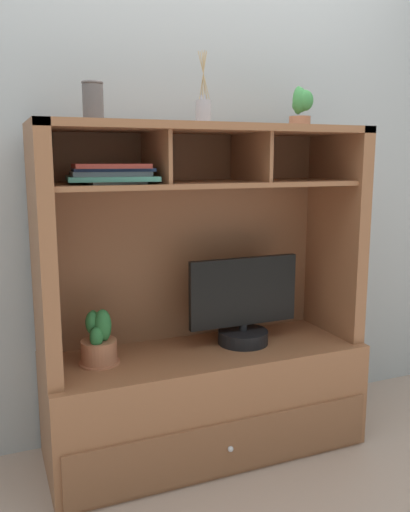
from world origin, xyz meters
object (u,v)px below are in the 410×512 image
at_px(potted_succulent, 301,107).
at_px(ceramic_vase, 93,102).
at_px(media_console, 204,357).
at_px(diffuser_bottle, 203,111).
at_px(tv_monitor, 243,308).
at_px(potted_orchid, 99,340).
at_px(magazine_stack_left, 112,174).

distance_m(potted_succulent, ceramic_vase, 0.92).
height_order(media_console, diffuser_bottle, diffuser_bottle).
bearing_deg(potted_succulent, tv_monitor, 178.06).
bearing_deg(potted_orchid, diffuser_bottle, 1.08).
bearing_deg(potted_succulent, magazine_stack_left, -179.10).
xyz_separation_m(tv_monitor, diffuser_bottle, (-0.19, 0.01, 0.87)).
relative_size(potted_orchid, ceramic_vase, 1.56).
xyz_separation_m(magazine_stack_left, diffuser_bottle, (0.40, 0.04, 0.25)).
distance_m(media_console, diffuser_bottle, 1.07).
relative_size(media_console, tv_monitor, 2.78).
distance_m(potted_orchid, diffuser_bottle, 1.04).
height_order(tv_monitor, potted_succulent, potted_succulent).
relative_size(tv_monitor, magazine_stack_left, 1.43).
bearing_deg(media_console, potted_orchid, -179.86).
relative_size(potted_orchid, diffuser_bottle, 0.80).
height_order(potted_succulent, ceramic_vase, potted_succulent).
bearing_deg(ceramic_vase, media_console, -0.34).
height_order(tv_monitor, potted_orchid, tv_monitor).
bearing_deg(ceramic_vase, diffuser_bottle, 0.63).
relative_size(magazine_stack_left, potted_succulent, 2.08).
relative_size(tv_monitor, diffuser_bottle, 1.77).
bearing_deg(diffuser_bottle, ceramic_vase, -179.37).
bearing_deg(ceramic_vase, potted_orchid, -161.54).
distance_m(tv_monitor, magazine_stack_left, 0.85).
bearing_deg(potted_orchid, tv_monitor, -0.39).
height_order(media_console, potted_succulent, potted_succulent).
xyz_separation_m(media_console, potted_succulent, (0.46, -0.01, 1.11)).
xyz_separation_m(media_console, ceramic_vase, (-0.46, 0.00, 1.09)).
distance_m(magazine_stack_left, diffuser_bottle, 0.48).
distance_m(media_console, tv_monitor, 0.28).
distance_m(media_console, magazine_stack_left, 0.91).
xyz_separation_m(tv_monitor, magazine_stack_left, (-0.59, -0.02, 0.61)).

